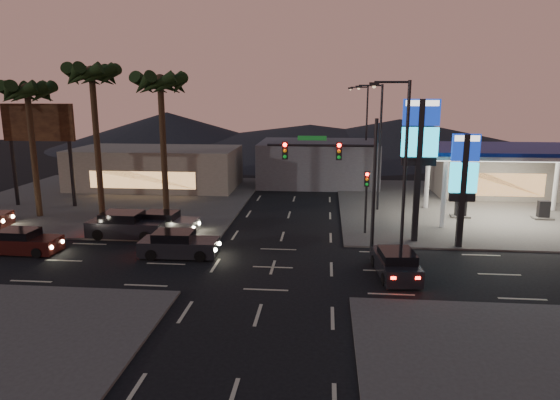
# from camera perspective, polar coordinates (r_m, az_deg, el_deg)

# --- Properties ---
(ground) EXTENTS (140.00, 140.00, 0.00)m
(ground) POSITION_cam_1_polar(r_m,az_deg,el_deg) (27.56, -0.83, -7.70)
(ground) COLOR black
(ground) RESTS_ON ground
(corner_lot_ne) EXTENTS (24.00, 24.00, 0.12)m
(corner_lot_ne) POSITION_cam_1_polar(r_m,az_deg,el_deg) (44.78, 22.33, -0.74)
(corner_lot_ne) COLOR #47443F
(corner_lot_ne) RESTS_ON ground
(corner_lot_nw) EXTENTS (24.00, 24.00, 0.12)m
(corner_lot_nw) POSITION_cam_1_polar(r_m,az_deg,el_deg) (46.73, -18.53, 0.06)
(corner_lot_nw) COLOR #47443F
(corner_lot_nw) RESTS_ON ground
(gas_station) EXTENTS (12.20, 8.20, 5.47)m
(gas_station) POSITION_cam_1_polar(r_m,az_deg,el_deg) (40.23, 24.53, 4.97)
(gas_station) COLOR silver
(gas_station) RESTS_ON ground
(convenience_store) EXTENTS (10.00, 6.00, 4.00)m
(convenience_store) POSITION_cam_1_polar(r_m,az_deg,el_deg) (49.72, 23.07, 2.69)
(convenience_store) COLOR #726B5B
(convenience_store) RESTS_ON ground
(pylon_sign_tall) EXTENTS (2.20, 0.35, 9.00)m
(pylon_sign_tall) POSITION_cam_1_polar(r_m,az_deg,el_deg) (31.92, 15.68, 6.38)
(pylon_sign_tall) COLOR black
(pylon_sign_tall) RESTS_ON ground
(pylon_sign_short) EXTENTS (1.60, 0.35, 7.00)m
(pylon_sign_short) POSITION_cam_1_polar(r_m,az_deg,el_deg) (31.71, 20.27, 2.88)
(pylon_sign_short) COLOR black
(pylon_sign_short) RESTS_ON ground
(traffic_signal_mast) EXTENTS (6.10, 0.39, 8.00)m
(traffic_signal_mast) POSITION_cam_1_polar(r_m,az_deg,el_deg) (28.07, 7.23, 3.60)
(traffic_signal_mast) COLOR black
(traffic_signal_mast) RESTS_ON ground
(pedestal_signal) EXTENTS (0.32, 0.39, 4.30)m
(pedestal_signal) POSITION_cam_1_polar(r_m,az_deg,el_deg) (33.48, 9.85, 0.90)
(pedestal_signal) COLOR black
(pedestal_signal) RESTS_ON ground
(streetlight_near) EXTENTS (2.14, 0.25, 10.00)m
(streetlight_near) POSITION_cam_1_polar(r_m,az_deg,el_deg) (27.30, 13.72, 4.14)
(streetlight_near) COLOR black
(streetlight_near) RESTS_ON ground
(streetlight_mid) EXTENTS (2.14, 0.25, 10.00)m
(streetlight_mid) POSITION_cam_1_polar(r_m,az_deg,el_deg) (40.13, 11.08, 6.74)
(streetlight_mid) COLOR black
(streetlight_mid) RESTS_ON ground
(streetlight_far) EXTENTS (2.14, 0.25, 10.00)m
(streetlight_far) POSITION_cam_1_polar(r_m,az_deg,el_deg) (54.03, 9.64, 8.15)
(streetlight_far) COLOR black
(streetlight_far) RESTS_ON ground
(palm_a) EXTENTS (4.41, 4.41, 10.86)m
(palm_a) POSITION_cam_1_polar(r_m,az_deg,el_deg) (37.18, -13.48, 11.95)
(palm_a) COLOR black
(palm_a) RESTS_ON ground
(palm_b) EXTENTS (4.41, 4.41, 11.46)m
(palm_b) POSITION_cam_1_polar(r_m,az_deg,el_deg) (39.06, -20.65, 12.31)
(palm_b) COLOR black
(palm_b) RESTS_ON ground
(palm_c) EXTENTS (4.41, 4.41, 10.26)m
(palm_c) POSITION_cam_1_polar(r_m,az_deg,el_deg) (41.45, -26.87, 10.23)
(palm_c) COLOR black
(palm_c) RESTS_ON ground
(billboard) EXTENTS (6.00, 0.30, 8.50)m
(billboard) POSITION_cam_1_polar(r_m,az_deg,el_deg) (45.32, -25.85, 7.14)
(billboard) COLOR black
(billboard) RESTS_ON ground
(building_far_west) EXTENTS (16.00, 8.00, 4.00)m
(building_far_west) POSITION_cam_1_polar(r_m,az_deg,el_deg) (51.16, -13.94, 3.55)
(building_far_west) COLOR #726B5B
(building_far_west) RESTS_ON ground
(building_far_mid) EXTENTS (12.00, 9.00, 4.40)m
(building_far_mid) POSITION_cam_1_polar(r_m,az_deg,el_deg) (52.26, 4.40, 4.27)
(building_far_mid) COLOR #4C4C51
(building_far_mid) RESTS_ON ground
(hill_left) EXTENTS (40.00, 40.00, 6.00)m
(hill_left) POSITION_cam_1_polar(r_m,az_deg,el_deg) (90.37, -12.74, 7.86)
(hill_left) COLOR black
(hill_left) RESTS_ON ground
(hill_right) EXTENTS (50.00, 50.00, 5.00)m
(hill_right) POSITION_cam_1_polar(r_m,az_deg,el_deg) (86.90, 13.47, 7.33)
(hill_right) COLOR black
(hill_right) RESTS_ON ground
(hill_center) EXTENTS (60.00, 60.00, 4.00)m
(hill_center) POSITION_cam_1_polar(r_m,az_deg,el_deg) (86.12, 3.45, 7.27)
(hill_center) COLOR black
(hill_center) RESTS_ON ground
(car_lane_a_front) EXTENTS (4.63, 2.03, 1.49)m
(car_lane_a_front) POSITION_cam_1_polar(r_m,az_deg,el_deg) (29.75, -11.56, -5.03)
(car_lane_a_front) COLOR black
(car_lane_a_front) RESTS_ON ground
(car_lane_a_mid) EXTENTS (4.42, 1.97, 1.42)m
(car_lane_a_mid) POSITION_cam_1_polar(r_m,az_deg,el_deg) (33.51, -27.36, -4.29)
(car_lane_a_mid) COLOR #33100E
(car_lane_a_mid) RESTS_ON ground
(car_lane_b_front) EXTENTS (4.58, 2.15, 1.46)m
(car_lane_b_front) POSITION_cam_1_polar(r_m,az_deg,el_deg) (34.80, -13.05, -2.60)
(car_lane_b_front) COLOR slate
(car_lane_b_front) RESTS_ON ground
(car_lane_b_mid) EXTENTS (5.21, 2.34, 1.67)m
(car_lane_b_mid) POSITION_cam_1_polar(r_m,az_deg,el_deg) (34.48, -17.15, -2.80)
(car_lane_b_mid) COLOR black
(car_lane_b_mid) RESTS_ON ground
(suv_station) EXTENTS (2.21, 4.47, 1.44)m
(suv_station) POSITION_cam_1_polar(r_m,az_deg,el_deg) (26.80, 13.08, -7.10)
(suv_station) COLOR black
(suv_station) RESTS_ON ground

